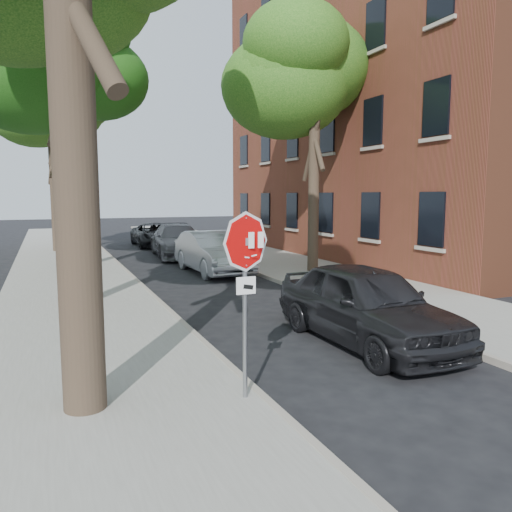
# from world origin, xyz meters

# --- Properties ---
(ground) EXTENTS (120.00, 120.00, 0.00)m
(ground) POSITION_xyz_m (0.00, 0.00, 0.00)
(ground) COLOR black
(ground) RESTS_ON ground
(sidewalk_left) EXTENTS (4.00, 55.00, 0.12)m
(sidewalk_left) POSITION_xyz_m (-2.50, 12.00, 0.06)
(sidewalk_left) COLOR gray
(sidewalk_left) RESTS_ON ground
(sidewalk_right) EXTENTS (4.00, 55.00, 0.12)m
(sidewalk_right) POSITION_xyz_m (6.00, 12.00, 0.06)
(sidewalk_right) COLOR gray
(sidewalk_right) RESTS_ON ground
(curb_left) EXTENTS (0.12, 55.00, 0.13)m
(curb_left) POSITION_xyz_m (-0.45, 12.00, 0.07)
(curb_left) COLOR #9E9384
(curb_left) RESTS_ON ground
(curb_right) EXTENTS (0.12, 55.00, 0.13)m
(curb_right) POSITION_xyz_m (3.95, 12.00, 0.07)
(curb_right) COLOR #9E9384
(curb_right) RESTS_ON ground
(apartment_building) EXTENTS (12.20, 20.20, 15.30)m
(apartment_building) POSITION_xyz_m (14.00, 14.00, 7.65)
(apartment_building) COLOR brown
(apartment_building) RESTS_ON ground
(stop_sign) EXTENTS (0.76, 0.34, 2.61)m
(stop_sign) POSITION_xyz_m (-0.70, -0.03, 1.95)
(stop_sign) COLOR gray
(stop_sign) RESTS_ON sidewalk_left
(tree_mid_b) EXTENTS (5.88, 5.46, 10.36)m
(tree_mid_b) POSITION_xyz_m (-2.42, 14.12, 8.00)
(tree_mid_b) COLOR black
(tree_mid_b) RESTS_ON sidewalk_left
(tree_far) EXTENTS (5.29, 4.91, 9.33)m
(tree_far) POSITION_xyz_m (-2.72, 21.11, 7.21)
(tree_far) COLOR black
(tree_far) RESTS_ON sidewalk_left
(tree_right) EXTENTS (5.29, 4.91, 9.33)m
(tree_right) POSITION_xyz_m (5.98, 10.11, 7.21)
(tree_right) COLOR black
(tree_right) RESTS_ON sidewalk_right
(car_a) EXTENTS (1.92, 4.71, 1.60)m
(car_a) POSITION_xyz_m (2.60, 1.81, 0.80)
(car_a) COLOR black
(car_a) RESTS_ON ground
(car_b) EXTENTS (1.83, 4.83, 1.57)m
(car_b) POSITION_xyz_m (2.60, 11.67, 0.79)
(car_b) COLOR #A3A6AB
(car_b) RESTS_ON ground
(car_c) EXTENTS (2.62, 5.52, 1.56)m
(car_c) POSITION_xyz_m (2.60, 17.04, 0.78)
(car_c) COLOR #545258
(car_c) RESTS_ON ground
(car_d) EXTENTS (2.28, 4.83, 1.33)m
(car_d) POSITION_xyz_m (2.60, 22.42, 0.67)
(car_d) COLOR black
(car_d) RESTS_ON ground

